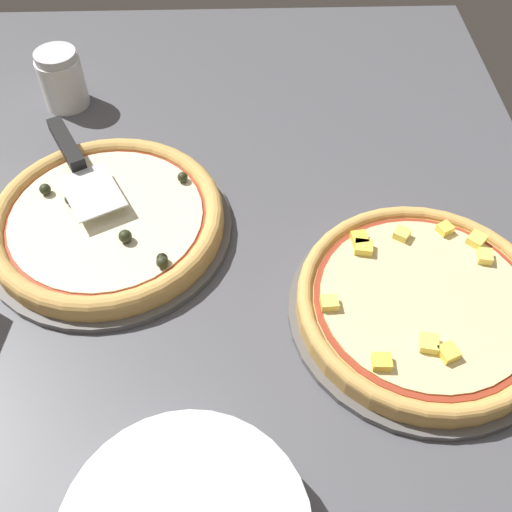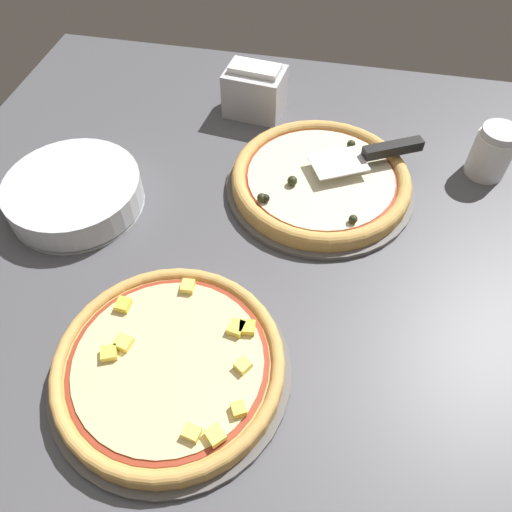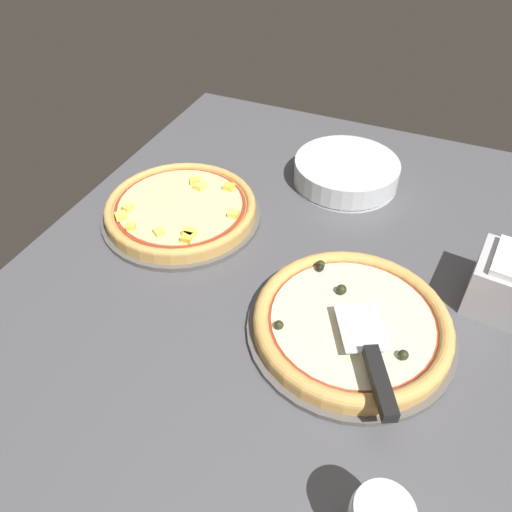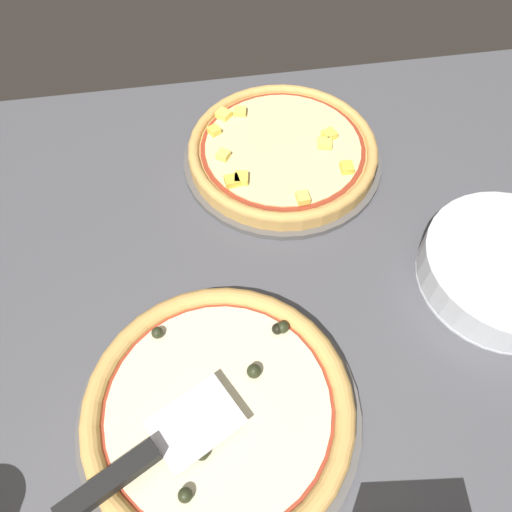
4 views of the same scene
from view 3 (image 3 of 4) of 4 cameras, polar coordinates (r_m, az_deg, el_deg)
ground_plane at (r=91.66cm, az=5.12°, el=-5.10°), size 133.54×108.76×3.60cm
pizza_pan_front at (r=85.48cm, az=10.73°, el=-8.22°), size 34.66×34.66×1.00cm
pizza_front at (r=83.99cm, az=10.89°, el=-7.36°), size 32.58×32.58×3.98cm
pizza_pan_back at (r=107.14cm, az=-8.48°, el=4.58°), size 33.48×33.48×1.00cm
pizza_back at (r=105.80cm, az=-8.60°, el=5.49°), size 31.47×31.47×3.70cm
serving_spatula at (r=75.07cm, az=13.44°, el=-12.26°), size 20.83×13.89×2.00cm
plate_stack at (r=117.18cm, az=10.25°, el=9.42°), size 23.68×23.68×5.60cm
napkin_holder at (r=94.90cm, az=26.13°, el=-2.53°), size 12.82×10.24×10.70cm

